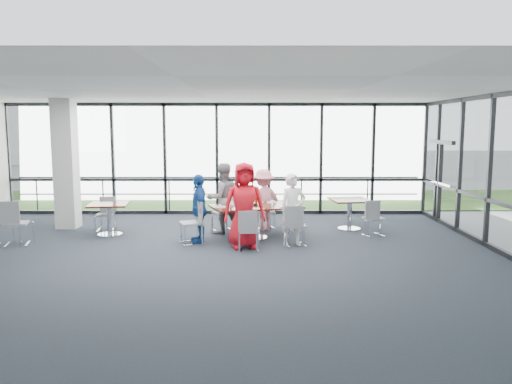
{
  "coord_description": "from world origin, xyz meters",
  "views": [
    {
      "loc": [
        1.1,
        -9.36,
        2.51
      ],
      "look_at": [
        1.12,
        1.46,
        1.1
      ],
      "focal_mm": 35.0,
      "sensor_mm": 36.0,
      "label": 1
    }
  ],
  "objects_px": {
    "chair_spare_lb": "(105,215)",
    "chair_main_fr": "(265,212)",
    "chair_main_nr": "(295,226)",
    "chair_spare_r": "(373,218)",
    "diner_end": "(199,208)",
    "chair_main_fl": "(224,213)",
    "diner_near_right": "(293,210)",
    "chair_main_end": "(191,223)",
    "main_table": "(256,211)",
    "chair_main_nl": "(249,231)",
    "side_table_left": "(109,208)",
    "side_table_right": "(350,204)",
    "structural_column": "(66,164)",
    "chair_spare_la": "(16,223)",
    "diner_far_left": "(223,198)",
    "diner_near_left": "(244,205)",
    "diner_far_right": "(264,200)"
  },
  "relations": [
    {
      "from": "diner_near_right",
      "to": "chair_main_nl",
      "type": "height_order",
      "value": "diner_near_right"
    },
    {
      "from": "chair_main_nl",
      "to": "chair_spare_la",
      "type": "bearing_deg",
      "value": 168.65
    },
    {
      "from": "diner_near_right",
      "to": "chair_main_nr",
      "type": "distance_m",
      "value": 0.35
    },
    {
      "from": "structural_column",
      "to": "chair_main_fl",
      "type": "height_order",
      "value": "structural_column"
    },
    {
      "from": "chair_main_nl",
      "to": "main_table",
      "type": "bearing_deg",
      "value": 76.94
    },
    {
      "from": "diner_near_right",
      "to": "chair_main_end",
      "type": "relative_size",
      "value": 1.68
    },
    {
      "from": "main_table",
      "to": "diner_far_left",
      "type": "height_order",
      "value": "diner_far_left"
    },
    {
      "from": "diner_near_right",
      "to": "diner_far_right",
      "type": "distance_m",
      "value": 1.66
    },
    {
      "from": "side_table_left",
      "to": "chair_main_nr",
      "type": "height_order",
      "value": "chair_main_nr"
    },
    {
      "from": "structural_column",
      "to": "diner_end",
      "type": "distance_m",
      "value": 3.93
    },
    {
      "from": "diner_far_left",
      "to": "chair_spare_la",
      "type": "xyz_separation_m",
      "value": [
        -4.33,
        -1.23,
        -0.36
      ]
    },
    {
      "from": "structural_column",
      "to": "chair_main_end",
      "type": "height_order",
      "value": "structural_column"
    },
    {
      "from": "diner_far_left",
      "to": "diner_far_right",
      "type": "xyz_separation_m",
      "value": [
        0.98,
        0.32,
        -0.09
      ]
    },
    {
      "from": "diner_end",
      "to": "chair_main_fl",
      "type": "bearing_deg",
      "value": 144.41
    },
    {
      "from": "chair_main_fl",
      "to": "chair_spare_la",
      "type": "distance_m",
      "value": 4.57
    },
    {
      "from": "structural_column",
      "to": "chair_main_end",
      "type": "distance_m",
      "value": 3.94
    },
    {
      "from": "diner_near_left",
      "to": "chair_main_fl",
      "type": "height_order",
      "value": "diner_near_left"
    },
    {
      "from": "chair_main_end",
      "to": "chair_spare_lb",
      "type": "distance_m",
      "value": 2.66
    },
    {
      "from": "chair_main_fr",
      "to": "chair_spare_la",
      "type": "bearing_deg",
      "value": 1.19
    },
    {
      "from": "diner_end",
      "to": "chair_main_nr",
      "type": "xyz_separation_m",
      "value": [
        2.08,
        -0.32,
        -0.32
      ]
    },
    {
      "from": "chair_main_end",
      "to": "chair_spare_r",
      "type": "xyz_separation_m",
      "value": [
        4.12,
        0.76,
        -0.04
      ]
    },
    {
      "from": "main_table",
      "to": "chair_main_nl",
      "type": "height_order",
      "value": "chair_main_nl"
    },
    {
      "from": "structural_column",
      "to": "chair_main_nl",
      "type": "height_order",
      "value": "structural_column"
    },
    {
      "from": "side_table_left",
      "to": "chair_main_fr",
      "type": "distance_m",
      "value": 3.75
    },
    {
      "from": "side_table_left",
      "to": "chair_spare_r",
      "type": "height_order",
      "value": "chair_spare_r"
    },
    {
      "from": "chair_spare_r",
      "to": "chair_main_fl",
      "type": "bearing_deg",
      "value": 149.55
    },
    {
      "from": "chair_main_fr",
      "to": "chair_main_end",
      "type": "xyz_separation_m",
      "value": [
        -1.64,
        -1.66,
        0.04
      ]
    },
    {
      "from": "chair_spare_r",
      "to": "chair_main_fr",
      "type": "bearing_deg",
      "value": 138.38
    },
    {
      "from": "chair_main_fr",
      "to": "chair_main_end",
      "type": "distance_m",
      "value": 2.34
    },
    {
      "from": "diner_near_right",
      "to": "chair_spare_r",
      "type": "height_order",
      "value": "diner_near_right"
    },
    {
      "from": "structural_column",
      "to": "chair_spare_r",
      "type": "distance_m",
      "value": 7.6
    },
    {
      "from": "diner_far_left",
      "to": "diner_far_right",
      "type": "relative_size",
      "value": 1.12
    },
    {
      "from": "chair_spare_r",
      "to": "side_table_right",
      "type": "bearing_deg",
      "value": 95.8
    },
    {
      "from": "chair_main_end",
      "to": "chair_main_nr",
      "type": "bearing_deg",
      "value": 64.99
    },
    {
      "from": "side_table_right",
      "to": "chair_main_fl",
      "type": "bearing_deg",
      "value": -175.45
    },
    {
      "from": "chair_main_nr",
      "to": "chair_spare_r",
      "type": "distance_m",
      "value": 2.1
    },
    {
      "from": "chair_main_nr",
      "to": "chair_main_fr",
      "type": "bearing_deg",
      "value": 96.62
    },
    {
      "from": "chair_main_nr",
      "to": "chair_main_fl",
      "type": "distance_m",
      "value": 2.18
    },
    {
      "from": "side_table_right",
      "to": "chair_main_nl",
      "type": "relative_size",
      "value": 1.21
    },
    {
      "from": "chair_main_nr",
      "to": "chair_spare_lb",
      "type": "distance_m",
      "value": 4.77
    },
    {
      "from": "main_table",
      "to": "side_table_left",
      "type": "distance_m",
      "value": 3.44
    },
    {
      "from": "diner_near_right",
      "to": "chair_main_fr",
      "type": "distance_m",
      "value": 1.9
    },
    {
      "from": "diner_near_right",
      "to": "chair_main_nr",
      "type": "height_order",
      "value": "diner_near_right"
    },
    {
      "from": "diner_far_right",
      "to": "chair_main_nr",
      "type": "distance_m",
      "value": 1.74
    },
    {
      "from": "diner_near_right",
      "to": "main_table",
      "type": "bearing_deg",
      "value": 123.56
    },
    {
      "from": "main_table",
      "to": "chair_spare_la",
      "type": "xyz_separation_m",
      "value": [
        -5.11,
        -0.68,
        -0.15
      ]
    },
    {
      "from": "side_table_left",
      "to": "diner_far_right",
      "type": "relative_size",
      "value": 0.64
    },
    {
      "from": "diner_far_right",
      "to": "diner_end",
      "type": "relative_size",
      "value": 1.0
    },
    {
      "from": "chair_spare_lb",
      "to": "chair_main_fr",
      "type": "bearing_deg",
      "value": 177.32
    },
    {
      "from": "side_table_left",
      "to": "diner_end",
      "type": "height_order",
      "value": "diner_end"
    }
  ]
}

